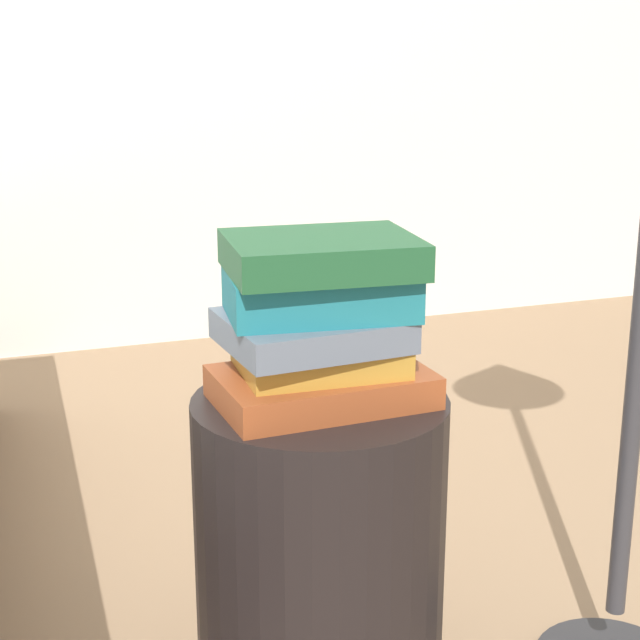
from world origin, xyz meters
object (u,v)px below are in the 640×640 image
object	(u,v)px
side_table	(320,559)
book_forest	(322,254)
book_ochre	(322,357)
book_rust	(322,387)
book_teal	(322,293)
book_slate	(312,330)

from	to	relation	value
side_table	book_forest	bearing A→B (deg)	-84.29
side_table	book_ochre	bearing A→B (deg)	-58.37
book_rust	book_forest	distance (m)	0.19
side_table	book_rust	world-z (taller)	book_rust
side_table	book_teal	size ratio (longest dim) A/B	1.99
side_table	book_slate	distance (m)	0.36
book_forest	side_table	bearing A→B (deg)	100.73
book_rust	book_slate	world-z (taller)	book_slate
book_rust	book_forest	bearing A→B (deg)	59.46
book_slate	book_teal	bearing A→B (deg)	-14.46
book_rust	book_ochre	size ratio (longest dim) A/B	1.32
side_table	book_ochre	size ratio (longest dim) A/B	2.26
book_ochre	book_forest	xyz separation A→B (m)	(-0.00, -0.00, 0.15)
side_table	book_ochre	xyz separation A→B (m)	(0.00, -0.00, 0.32)
book_teal	book_forest	world-z (taller)	book_forest
book_slate	book_forest	distance (m)	0.11
side_table	book_teal	distance (m)	0.41
book_teal	book_forest	xyz separation A→B (m)	(-0.00, -0.00, 0.06)
book_slate	book_rust	bearing A→B (deg)	-38.99
book_rust	book_teal	xyz separation A→B (m)	(0.00, 0.01, 0.13)
book_ochre	book_slate	xyz separation A→B (m)	(-0.01, 0.00, 0.04)
book_rust	book_teal	world-z (taller)	book_teal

